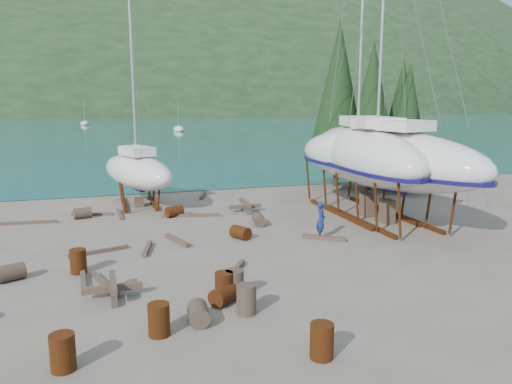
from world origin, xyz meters
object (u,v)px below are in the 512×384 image
object	(u,v)px
small_sailboat_shore	(137,171)
worker	(321,220)
large_sailboat_near	(363,154)
large_sailboat_far	(383,158)

from	to	relation	value
small_sailboat_shore	worker	size ratio (longest dim) A/B	7.31
large_sailboat_near	large_sailboat_far	distance (m)	1.67
large_sailboat_far	worker	xyz separation A→B (m)	(-4.39, -2.21, -2.39)
large_sailboat_near	large_sailboat_far	xyz separation A→B (m)	(0.20, -1.66, -0.05)
small_sailboat_shore	worker	bearing A→B (deg)	-72.69
large_sailboat_near	small_sailboat_shore	size ratio (longest dim) A/B	1.65
worker	small_sailboat_shore	bearing A→B (deg)	54.72
large_sailboat_near	large_sailboat_far	world-z (taller)	large_sailboat_near
large_sailboat_far	small_sailboat_shore	bearing A→B (deg)	133.85
worker	large_sailboat_near	bearing A→B (deg)	-28.83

